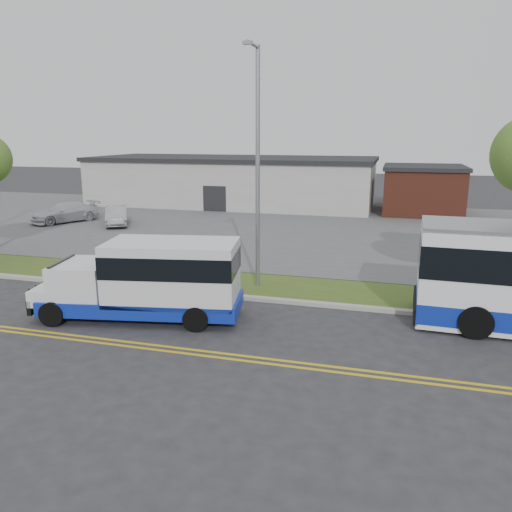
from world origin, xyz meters
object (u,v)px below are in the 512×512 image
(streetlight_near, at_px, (257,162))
(shuttle_bus, at_px, (153,278))
(parked_car_b, at_px, (65,212))
(parked_car_a, at_px, (116,216))

(streetlight_near, height_order, shuttle_bus, streetlight_near)
(streetlight_near, distance_m, parked_car_b, 21.53)
(shuttle_bus, bearing_deg, parked_car_a, 114.50)
(streetlight_near, distance_m, parked_car_a, 18.12)
(parked_car_b, bearing_deg, shuttle_bus, -17.32)
(streetlight_near, xyz_separation_m, shuttle_bus, (-2.53, -4.41, -3.76))
(shuttle_bus, bearing_deg, parked_car_b, 123.55)
(streetlight_near, relative_size, parked_car_b, 1.97)
(shuttle_bus, xyz_separation_m, parked_car_b, (-15.15, 15.86, -0.67))
(streetlight_near, height_order, parked_car_b, streetlight_near)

